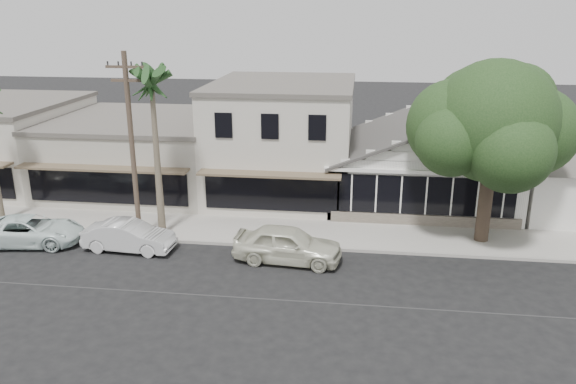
# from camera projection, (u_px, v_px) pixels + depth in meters

# --- Properties ---
(ground) EXTENTS (140.00, 140.00, 0.00)m
(ground) POSITION_uv_depth(u_px,v_px,m) (314.00, 302.00, 21.61)
(ground) COLOR black
(ground) RESTS_ON ground
(sidewalk_north) EXTENTS (90.00, 3.50, 0.15)m
(sidewalk_north) POSITION_uv_depth(u_px,v_px,m) (170.00, 227.00, 28.91)
(sidewalk_north) COLOR #9E9991
(sidewalk_north) RESTS_ON ground
(corner_shop) EXTENTS (10.40, 8.60, 5.10)m
(corner_shop) POSITION_uv_depth(u_px,v_px,m) (420.00, 159.00, 31.96)
(corner_shop) COLOR white
(corner_shop) RESTS_ON ground
(side_cottage) EXTENTS (6.00, 6.00, 3.00)m
(side_cottage) POSITION_uv_depth(u_px,v_px,m) (574.00, 188.00, 30.40)
(side_cottage) COLOR white
(side_cottage) RESTS_ON ground
(row_building_near) EXTENTS (8.00, 10.00, 6.50)m
(row_building_near) POSITION_uv_depth(u_px,v_px,m) (283.00, 140.00, 33.69)
(row_building_near) COLOR beige
(row_building_near) RESTS_ON ground
(row_building_midnear) EXTENTS (10.00, 10.00, 4.20)m
(row_building_midnear) POSITION_uv_depth(u_px,v_px,m) (141.00, 154.00, 35.13)
(row_building_midnear) COLOR #BBB6A7
(row_building_midnear) RESTS_ON ground
(utility_pole) EXTENTS (1.80, 0.24, 9.00)m
(utility_pole) POSITION_uv_depth(u_px,v_px,m) (132.00, 144.00, 26.11)
(utility_pole) COLOR brown
(utility_pole) RESTS_ON ground
(car_0) EXTENTS (4.98, 2.37, 1.64)m
(car_0) POSITION_uv_depth(u_px,v_px,m) (288.00, 244.00, 24.88)
(car_0) COLOR beige
(car_0) RESTS_ON ground
(car_1) EXTENTS (4.33, 1.74, 1.40)m
(car_1) POSITION_uv_depth(u_px,v_px,m) (129.00, 236.00, 26.08)
(car_1) COLOR silver
(car_1) RESTS_ON ground
(car_2) EXTENTS (5.24, 2.94, 1.38)m
(car_2) POSITION_uv_depth(u_px,v_px,m) (29.00, 231.00, 26.76)
(car_2) COLOR white
(car_2) RESTS_ON ground
(shade_tree) EXTENTS (7.87, 7.12, 8.73)m
(shade_tree) POSITION_uv_depth(u_px,v_px,m) (491.00, 124.00, 25.60)
(shade_tree) COLOR #423628
(shade_tree) RESTS_ON ground
(palm_east) EXTENTS (2.61, 2.61, 8.79)m
(palm_east) POSITION_uv_depth(u_px,v_px,m) (151.00, 83.00, 25.55)
(palm_east) COLOR #726651
(palm_east) RESTS_ON ground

